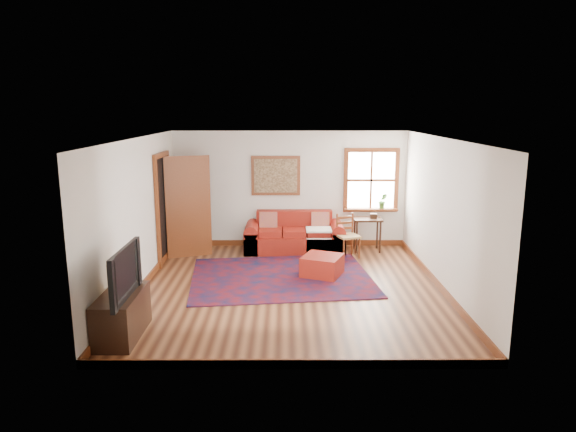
{
  "coord_description": "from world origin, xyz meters",
  "views": [
    {
      "loc": [
        -0.07,
        -8.2,
        2.97
      ],
      "look_at": [
        -0.04,
        0.6,
        1.11
      ],
      "focal_mm": 32.0,
      "sensor_mm": 36.0,
      "label": 1
    }
  ],
  "objects_px": {
    "red_leather_sofa": "(295,238)",
    "ladder_back_chair": "(347,234)",
    "side_table": "(368,224)",
    "media_cabinet": "(122,315)",
    "red_ottoman": "(322,266)"
  },
  "relations": [
    {
      "from": "red_leather_sofa",
      "to": "side_table",
      "type": "xyz_separation_m",
      "value": [
        1.53,
        -0.04,
        0.31
      ]
    },
    {
      "from": "red_leather_sofa",
      "to": "media_cabinet",
      "type": "bearing_deg",
      "value": -119.18
    },
    {
      "from": "side_table",
      "to": "media_cabinet",
      "type": "bearing_deg",
      "value": -133.02
    },
    {
      "from": "media_cabinet",
      "to": "ladder_back_chair",
      "type": "bearing_deg",
      "value": 47.61
    },
    {
      "from": "side_table",
      "to": "media_cabinet",
      "type": "distance_m",
      "value": 5.69
    },
    {
      "from": "red_leather_sofa",
      "to": "ladder_back_chair",
      "type": "height_order",
      "value": "ladder_back_chair"
    },
    {
      "from": "media_cabinet",
      "to": "red_leather_sofa",
      "type": "bearing_deg",
      "value": 60.82
    },
    {
      "from": "ladder_back_chair",
      "to": "media_cabinet",
      "type": "bearing_deg",
      "value": -132.39
    },
    {
      "from": "ladder_back_chair",
      "to": "side_table",
      "type": "bearing_deg",
      "value": 42.12
    },
    {
      "from": "red_leather_sofa",
      "to": "ladder_back_chair",
      "type": "relative_size",
      "value": 2.37
    },
    {
      "from": "side_table",
      "to": "media_cabinet",
      "type": "relative_size",
      "value": 0.65
    },
    {
      "from": "red_ottoman",
      "to": "ladder_back_chair",
      "type": "relative_size",
      "value": 0.74
    },
    {
      "from": "red_leather_sofa",
      "to": "side_table",
      "type": "distance_m",
      "value": 1.56
    },
    {
      "from": "red_leather_sofa",
      "to": "ladder_back_chair",
      "type": "xyz_separation_m",
      "value": [
        1.05,
        -0.47,
        0.2
      ]
    },
    {
      "from": "red_ottoman",
      "to": "media_cabinet",
      "type": "bearing_deg",
      "value": -116.4
    }
  ]
}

